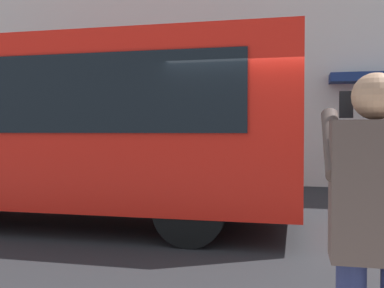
# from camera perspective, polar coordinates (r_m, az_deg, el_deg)

# --- Properties ---
(ground_plane) EXTENTS (60.00, 60.00, 0.00)m
(ground_plane) POSITION_cam_1_polar(r_m,az_deg,el_deg) (6.98, 9.26, -11.42)
(ground_plane) COLOR #232326
(red_bus) EXTENTS (9.05, 2.54, 3.08)m
(red_bus) POSITION_cam_1_polar(r_m,az_deg,el_deg) (8.31, -19.19, 2.29)
(red_bus) COLOR red
(red_bus) RESTS_ON ground_plane
(pedestrian_photographer) EXTENTS (0.53, 0.52, 1.70)m
(pedestrian_photographer) POSITION_cam_1_polar(r_m,az_deg,el_deg) (2.31, 22.08, -9.39)
(pedestrian_photographer) COLOR #1E2347
(pedestrian_photographer) RESTS_ON sidewalk_curb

